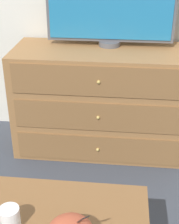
{
  "coord_description": "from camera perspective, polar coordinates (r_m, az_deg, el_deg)",
  "views": [
    {
      "loc": [
        0.11,
        -2.51,
        1.45
      ],
      "look_at": [
        -0.02,
        -1.29,
        0.81
      ],
      "focal_mm": 55.0,
      "sensor_mm": 36.0,
      "label": 1
    }
  ],
  "objects": [
    {
      "name": "ground_plane",
      "position": [
        2.9,
        3.13,
        -2.44
      ],
      "size": [
        12.0,
        12.0,
        0.0
      ],
      "primitive_type": "plane",
      "color": "#383D47"
    },
    {
      "name": "dresser",
      "position": [
        2.48,
        1.94,
        1.9
      ],
      "size": [
        1.22,
        0.52,
        0.76
      ],
      "color": "olive",
      "rests_on": "ground_plane"
    },
    {
      "name": "drink_cup",
      "position": [
        1.33,
        -13.06,
        -16.99
      ],
      "size": [
        0.08,
        0.08,
        0.09
      ],
      "color": "beige",
      "rests_on": "coffee_table"
    }
  ]
}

